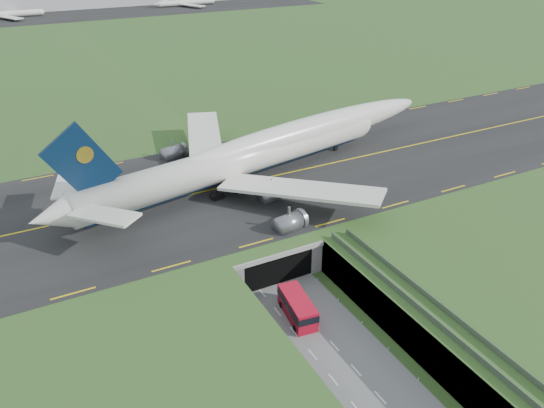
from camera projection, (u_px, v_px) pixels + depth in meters
ground at (304, 313)px, 78.49m from camera, size 900.00×900.00×0.00m
airfield_deck at (305, 297)px, 77.08m from camera, size 800.00×800.00×6.00m
trench_road at (332, 344)px, 72.58m from camera, size 12.00×75.00×0.20m
taxiway at (217, 189)px, 101.45m from camera, size 800.00×44.00×0.18m
tunnel_portal at (255, 241)px, 90.00m from camera, size 17.00×22.30×6.00m
guideway at (461, 342)px, 65.53m from camera, size 3.00×53.00×7.05m
jumbo_jet at (266, 150)px, 104.93m from camera, size 90.70×58.29×19.65m
shuttle_tram at (297, 307)px, 76.79m from camera, size 4.26×8.73×3.40m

